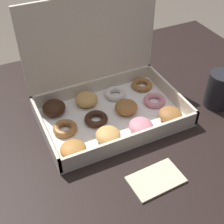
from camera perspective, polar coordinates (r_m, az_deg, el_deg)
dining_table at (r=0.97m, az=3.95°, el=-5.45°), size 1.11×0.91×0.75m
donut_box at (r=0.88m, az=-1.17°, el=2.94°), size 0.40×0.27×0.31m
coffee_mug at (r=0.97m, az=19.04°, el=3.95°), size 0.08×0.08×0.11m
paper_napkin at (r=0.76m, az=8.03°, el=-12.13°), size 0.13×0.08×0.01m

